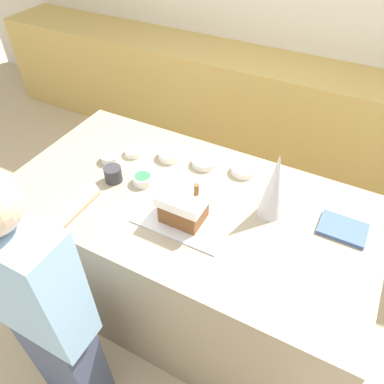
{
  "coord_description": "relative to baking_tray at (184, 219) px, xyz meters",
  "views": [
    {
      "loc": [
        0.65,
        -1.2,
        2.24
      ],
      "look_at": [
        0.02,
        0.0,
        0.99
      ],
      "focal_mm": 35.0,
      "sensor_mm": 36.0,
      "label": 1
    }
  ],
  "objects": [
    {
      "name": "candy_bowl_near_tray_right",
      "position": [
        -0.58,
        0.2,
        0.02
      ],
      "size": [
        0.11,
        0.11,
        0.04
      ],
      "color": "silver",
      "rests_on": "kitchen_island"
    },
    {
      "name": "person",
      "position": [
        -0.29,
        -0.65,
        -0.12
      ],
      "size": [
        0.41,
        0.52,
        1.57
      ],
      "color": "#424C6B",
      "rests_on": "ground_plane"
    },
    {
      "name": "cookbook",
      "position": [
        0.69,
        0.28,
        0.01
      ],
      "size": [
        0.22,
        0.16,
        0.02
      ],
      "color": "#3F598C",
      "rests_on": "kitchen_island"
    },
    {
      "name": "back_cabinet_block",
      "position": [
        -0.05,
        1.93,
        -0.47
      ],
      "size": [
        6.0,
        0.6,
        0.91
      ],
      "color": "tan",
      "rests_on": "ground_plane"
    },
    {
      "name": "candy_bowl_far_right",
      "position": [
        0.12,
        0.46,
        0.02
      ],
      "size": [
        0.13,
        0.13,
        0.04
      ],
      "color": "white",
      "rests_on": "kitchen_island"
    },
    {
      "name": "decorative_tree",
      "position": [
        0.35,
        0.23,
        0.17
      ],
      "size": [
        0.12,
        0.12,
        0.36
      ],
      "color": "silver",
      "rests_on": "kitchen_island"
    },
    {
      "name": "kitchen_island",
      "position": [
        -0.05,
        0.13,
        -0.47
      ],
      "size": [
        1.89,
        0.98,
        0.93
      ],
      "color": "gray",
      "rests_on": "ground_plane"
    },
    {
      "name": "ground_plane",
      "position": [
        -0.05,
        0.13,
        -0.93
      ],
      "size": [
        12.0,
        12.0,
        0.0
      ],
      "primitive_type": "plane",
      "color": "#C6B28E"
    },
    {
      "name": "candy_bowl_front_corner",
      "position": [
        -0.3,
        0.39,
        0.02
      ],
      "size": [
        0.13,
        0.13,
        0.05
      ],
      "color": "white",
      "rests_on": "kitchen_island"
    },
    {
      "name": "baking_tray",
      "position": [
        0.0,
        0.0,
        0.0
      ],
      "size": [
        0.45,
        0.27,
        0.01
      ],
      "color": "silver",
      "rests_on": "kitchen_island"
    },
    {
      "name": "gingerbread_house",
      "position": [
        0.0,
        0.0,
        0.09
      ],
      "size": [
        0.22,
        0.17,
        0.21
      ],
      "color": "brown",
      "rests_on": "baking_tray"
    },
    {
      "name": "mug",
      "position": [
        -0.47,
        0.08,
        0.04
      ],
      "size": [
        0.09,
        0.09,
        0.08
      ],
      "color": "#2D2D33",
      "rests_on": "kitchen_island"
    },
    {
      "name": "candy_bowl_behind_tray",
      "position": [
        -0.1,
        0.42,
        0.02
      ],
      "size": [
        0.14,
        0.14,
        0.04
      ],
      "color": "silver",
      "rests_on": "kitchen_island"
    },
    {
      "name": "wall_back",
      "position": [
        -0.05,
        2.26,
        0.37
      ],
      "size": [
        8.0,
        0.05,
        2.6
      ],
      "color": "white",
      "rests_on": "ground_plane"
    },
    {
      "name": "candy_bowl_near_tray_left",
      "position": [
        -0.5,
        0.32,
        0.02
      ],
      "size": [
        0.11,
        0.11,
        0.04
      ],
      "color": "white",
      "rests_on": "kitchen_island"
    },
    {
      "name": "candy_bowl_far_left",
      "position": [
        -0.32,
        0.13,
        0.02
      ],
      "size": [
        0.11,
        0.11,
        0.05
      ],
      "color": "white",
      "rests_on": "kitchen_island"
    }
  ]
}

